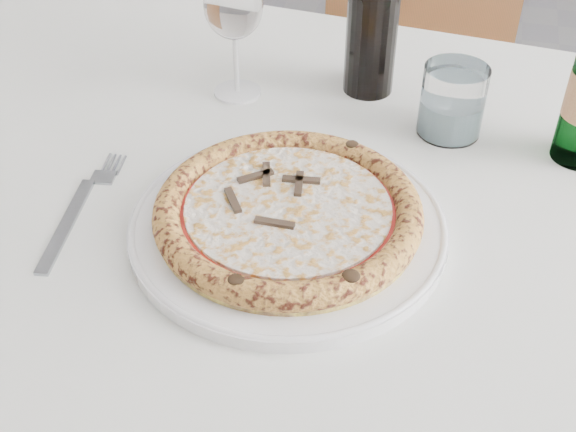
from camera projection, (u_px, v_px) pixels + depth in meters
name	position (u px, v px, depth m)	size (l,w,h in m)	color
dining_table	(309.00, 235.00, 0.88)	(1.51, 0.98, 0.76)	brown
chair_far	(421.00, 53.00, 1.54)	(0.49, 0.49, 0.93)	brown
plate	(288.00, 224.00, 0.74)	(0.33, 0.33, 0.02)	white
pizza	(288.00, 211.00, 0.73)	(0.27, 0.27, 0.03)	#DFC04D
fork	(78.00, 209.00, 0.77)	(0.04, 0.22, 0.00)	#8D939C
wine_glass	(233.00, 9.00, 0.89)	(0.07, 0.07, 0.17)	white
tumbler	(452.00, 105.00, 0.87)	(0.08, 0.08, 0.09)	white
wine_bottle	(374.00, 8.00, 0.90)	(0.07, 0.07, 0.27)	black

